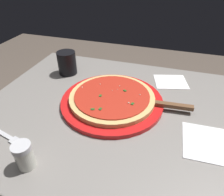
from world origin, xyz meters
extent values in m
cube|color=black|center=(-0.41, -0.30, 0.36)|extent=(0.06, 0.06, 0.71)
cube|color=black|center=(0.41, -0.30, 0.36)|extent=(0.06, 0.06, 0.71)
cube|color=gray|center=(0.00, 0.00, 0.73)|extent=(0.95, 0.73, 0.03)
cylinder|color=red|center=(0.04, -0.03, 0.75)|extent=(0.36, 0.36, 0.01)
cylinder|color=#DBB26B|center=(0.04, -0.03, 0.76)|extent=(0.30, 0.30, 0.02)
cylinder|color=red|center=(0.04, -0.03, 0.77)|extent=(0.26, 0.26, 0.00)
sphere|color=#EFEACC|center=(0.15, -0.04, 0.78)|extent=(0.00, 0.00, 0.00)
sphere|color=#EFEACC|center=(0.03, -0.07, 0.78)|extent=(0.00, 0.00, 0.00)
sphere|color=#EFEACC|center=(0.03, -0.09, 0.78)|extent=(0.00, 0.00, 0.00)
sphere|color=#EFEACC|center=(-0.06, -0.06, 0.78)|extent=(0.00, 0.00, 0.00)
sphere|color=#EFEACC|center=(0.04, -0.06, 0.78)|extent=(0.00, 0.00, 0.00)
sphere|color=#EFEACC|center=(-0.03, 0.00, 0.78)|extent=(0.01, 0.01, 0.01)
sphere|color=#EFEACC|center=(-0.02, -0.14, 0.78)|extent=(0.00, 0.00, 0.00)
sphere|color=#EFEACC|center=(0.10, -0.08, 0.78)|extent=(0.00, 0.00, 0.00)
cube|color=#23561E|center=(0.07, 0.07, 0.78)|extent=(0.01, 0.01, 0.00)
cube|color=#23561E|center=(-0.04, 0.00, 0.78)|extent=(0.01, 0.01, 0.00)
cube|color=#23561E|center=(0.07, -0.01, 0.78)|extent=(0.01, 0.01, 0.00)
cube|color=#23561E|center=(0.00, -0.07, 0.78)|extent=(0.01, 0.01, 0.00)
cube|color=#23561E|center=(0.05, 0.06, 0.78)|extent=(0.01, 0.01, 0.00)
cube|color=silver|center=(-0.06, -0.04, 0.76)|extent=(0.10, 0.08, 0.00)
cube|color=brown|center=(-0.17, -0.05, 0.76)|extent=(0.13, 0.03, 0.01)
cylinder|color=black|center=(0.29, -0.19, 0.79)|extent=(0.08, 0.08, 0.10)
cube|color=white|center=(-0.15, -0.24, 0.74)|extent=(0.15, 0.14, 0.00)
cube|color=white|center=(-0.28, 0.07, 0.74)|extent=(0.14, 0.15, 0.00)
cube|color=silver|center=(0.24, 0.23, 0.74)|extent=(0.04, 0.03, 0.00)
cylinder|color=silver|center=(0.16, 0.28, 0.77)|extent=(0.04, 0.04, 0.06)
cylinder|color=silver|center=(0.16, 0.28, 0.81)|extent=(0.05, 0.05, 0.01)
camera|label=1|loc=(-0.14, 0.52, 1.17)|focal=32.55mm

